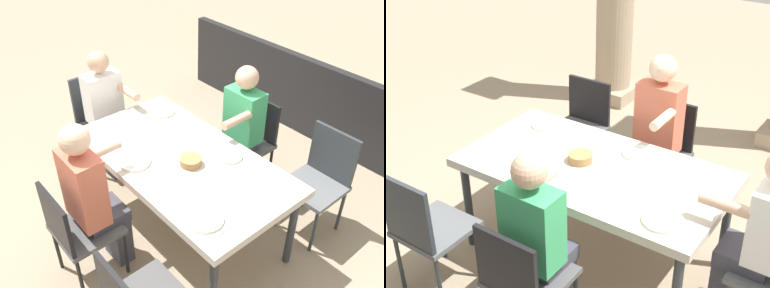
% 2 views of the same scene
% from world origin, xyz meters
% --- Properties ---
extents(ground_plane, '(16.00, 16.00, 0.00)m').
position_xyz_m(ground_plane, '(0.00, 0.00, 0.00)').
color(ground_plane, gray).
extents(dining_table, '(1.82, 0.97, 0.77)m').
position_xyz_m(dining_table, '(0.00, 0.00, 0.70)').
color(dining_table, beige).
rests_on(dining_table, ground).
extents(chair_west_south, '(0.44, 0.44, 0.93)m').
position_xyz_m(chair_west_south, '(-0.70, -0.91, 0.54)').
color(chair_west_south, '#5B5E61').
rests_on(chair_west_south, ground).
extents(chair_mid_north, '(0.44, 0.44, 0.89)m').
position_xyz_m(chair_mid_north, '(0.09, 0.91, 0.52)').
color(chair_mid_north, '#4F4F50').
rests_on(chair_mid_north, ground).
extents(chair_mid_south, '(0.44, 0.44, 0.88)m').
position_xyz_m(chair_mid_south, '(0.09, -0.91, 0.52)').
color(chair_mid_south, '#4F4F50').
rests_on(chair_mid_south, ground).
extents(chair_head_east, '(0.44, 0.44, 0.94)m').
position_xyz_m(chair_head_east, '(1.34, 0.00, 0.53)').
color(chair_head_east, '#5B5E61').
rests_on(chair_head_east, ground).
extents(diner_woman_green, '(0.35, 0.49, 1.34)m').
position_xyz_m(diner_woman_green, '(0.09, 0.73, 0.72)').
color(diner_woman_green, '#3F3F4C').
rests_on(diner_woman_green, ground).
extents(diner_man_white, '(0.49, 0.35, 1.26)m').
position_xyz_m(diner_man_white, '(1.13, -0.00, 0.68)').
color(diner_man_white, '#3F3F4C').
rests_on(diner_man_white, ground).
extents(diner_guest_third, '(0.34, 0.49, 1.27)m').
position_xyz_m(diner_guest_third, '(0.09, -0.73, 0.68)').
color(diner_guest_third, '#3F3F4C').
rests_on(diner_guest_third, ground).
extents(patio_railing, '(4.22, 0.10, 0.90)m').
position_xyz_m(patio_railing, '(0.00, -2.05, 0.45)').
color(patio_railing, black).
rests_on(patio_railing, ground).
extents(plate_0, '(0.25, 0.25, 0.02)m').
position_xyz_m(plate_0, '(-0.63, 0.31, 0.78)').
color(plate_0, white).
rests_on(plate_0, dining_table).
extents(fork_0, '(0.02, 0.17, 0.01)m').
position_xyz_m(fork_0, '(-0.78, 0.31, 0.77)').
color(fork_0, silver).
rests_on(fork_0, dining_table).
extents(spoon_0, '(0.02, 0.17, 0.01)m').
position_xyz_m(spoon_0, '(-0.48, 0.31, 0.77)').
color(spoon_0, silver).
rests_on(spoon_0, dining_table).
extents(plate_1, '(0.21, 0.21, 0.02)m').
position_xyz_m(plate_1, '(-0.24, -0.29, 0.78)').
color(plate_1, white).
rests_on(plate_1, dining_table).
extents(fork_1, '(0.03, 0.17, 0.01)m').
position_xyz_m(fork_1, '(-0.39, -0.29, 0.77)').
color(fork_1, silver).
rests_on(fork_1, dining_table).
extents(spoon_1, '(0.03, 0.17, 0.01)m').
position_xyz_m(spoon_1, '(-0.09, -0.29, 0.77)').
color(spoon_1, silver).
rests_on(spoon_1, dining_table).
extents(plate_2, '(0.25, 0.25, 0.02)m').
position_xyz_m(plate_2, '(0.18, 0.32, 0.78)').
color(plate_2, white).
rests_on(plate_2, dining_table).
extents(fork_2, '(0.03, 0.17, 0.01)m').
position_xyz_m(fork_2, '(0.03, 0.32, 0.77)').
color(fork_2, silver).
rests_on(fork_2, dining_table).
extents(spoon_2, '(0.02, 0.17, 0.01)m').
position_xyz_m(spoon_2, '(0.33, 0.32, 0.77)').
color(spoon_2, silver).
rests_on(spoon_2, dining_table).
extents(plate_3, '(0.25, 0.25, 0.02)m').
position_xyz_m(plate_3, '(0.66, -0.30, 0.78)').
color(plate_3, white).
rests_on(plate_3, dining_table).
extents(fork_3, '(0.02, 0.17, 0.01)m').
position_xyz_m(fork_3, '(0.51, -0.30, 0.77)').
color(fork_3, silver).
rests_on(fork_3, dining_table).
extents(spoon_3, '(0.02, 0.17, 0.01)m').
position_xyz_m(spoon_3, '(0.81, -0.30, 0.77)').
color(spoon_3, silver).
rests_on(spoon_3, dining_table).
extents(bread_basket, '(0.17, 0.17, 0.06)m').
position_xyz_m(bread_basket, '(-0.11, -0.00, 0.80)').
color(bread_basket, '#9E7547').
rests_on(bread_basket, dining_table).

